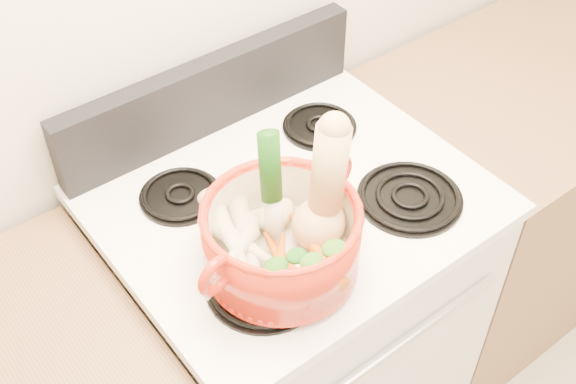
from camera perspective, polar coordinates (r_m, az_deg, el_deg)
stove_body at (r=1.91m, az=0.26°, el=-10.82°), size 0.76×0.65×0.92m
cooktop at (r=1.54m, az=0.31°, el=-0.71°), size 0.78×0.67×0.03m
control_backsplash at (r=1.66m, az=-6.08°, el=7.70°), size 0.76×0.05×0.18m
oven_handle at (r=1.51m, az=8.42°, el=-12.21°), size 0.60×0.02×0.02m
counter_right at (r=2.50m, az=20.07°, el=2.10°), size 1.36×0.65×0.90m
burner_front_left at (r=1.36m, az=-1.90°, el=-7.25°), size 0.22×0.22×0.02m
burner_front_right at (r=1.54m, az=9.61°, el=-0.36°), size 0.22×0.22×0.02m
burner_back_left at (r=1.54m, az=-8.51°, el=-0.19°), size 0.17×0.17×0.02m
burner_back_right at (r=1.69m, az=2.51°, el=5.32°), size 0.17×0.17×0.02m
dutch_oven at (r=1.32m, az=-0.53°, el=-3.73°), size 0.35×0.35×0.14m
pot_handle_left at (r=1.21m, az=-5.67°, el=-6.57°), size 0.08×0.04×0.08m
pot_handle_right at (r=1.38m, az=3.93°, el=1.51°), size 0.08×0.04×0.08m
squash at (r=1.28m, az=2.62°, el=0.14°), size 0.14×0.12×0.28m
leek at (r=1.29m, az=-1.16°, el=0.16°), size 0.06×0.08×0.26m
ginger at (r=1.39m, az=-1.06°, el=-1.96°), size 0.09×0.06×0.05m
parsnip_0 at (r=1.33m, az=-2.97°, el=-4.79°), size 0.13×0.24×0.07m
parsnip_1 at (r=1.32m, az=-3.01°, el=-5.07°), size 0.14×0.17×0.05m
parsnip_2 at (r=1.32m, az=-3.08°, el=-4.29°), size 0.10×0.20×0.06m
parsnip_3 at (r=1.30m, az=-4.61°, el=-5.56°), size 0.16×0.10×0.05m
parsnip_4 at (r=1.32m, az=-4.47°, el=-3.77°), size 0.09×0.24×0.07m
carrot_0 at (r=1.31m, az=0.47°, el=-6.49°), size 0.06×0.16×0.05m
carrot_1 at (r=1.31m, az=-0.65°, el=-5.46°), size 0.06×0.14×0.04m
carrot_2 at (r=1.32m, az=2.15°, el=-4.65°), size 0.07×0.19×0.05m
carrot_3 at (r=1.29m, az=-0.67°, el=-6.01°), size 0.13×0.13×0.04m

